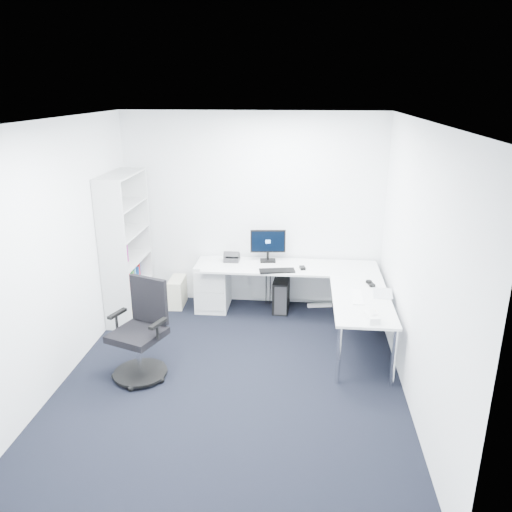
# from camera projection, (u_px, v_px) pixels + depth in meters

# --- Properties ---
(ground) EXTENTS (4.20, 4.20, 0.00)m
(ground) POSITION_uv_depth(u_px,v_px,m) (233.00, 378.00, 5.39)
(ground) COLOR black
(ceiling) EXTENTS (4.20, 4.20, 0.00)m
(ceiling) POSITION_uv_depth(u_px,v_px,m) (228.00, 121.00, 4.52)
(ceiling) COLOR white
(wall_back) EXTENTS (3.60, 0.02, 2.70)m
(wall_back) POSITION_uv_depth(u_px,v_px,m) (253.00, 211.00, 6.93)
(wall_back) COLOR white
(wall_back) RESTS_ON ground
(wall_front) EXTENTS (3.60, 0.02, 2.70)m
(wall_front) POSITION_uv_depth(u_px,v_px,m) (179.00, 377.00, 2.98)
(wall_front) COLOR white
(wall_front) RESTS_ON ground
(wall_left) EXTENTS (0.02, 4.20, 2.70)m
(wall_left) POSITION_uv_depth(u_px,v_px,m) (57.00, 255.00, 5.12)
(wall_left) COLOR white
(wall_left) RESTS_ON ground
(wall_right) EXTENTS (0.02, 4.20, 2.70)m
(wall_right) POSITION_uv_depth(u_px,v_px,m) (416.00, 267.00, 4.79)
(wall_right) COLOR white
(wall_right) RESTS_ON ground
(l_desk) EXTENTS (2.36, 1.32, 0.69)m
(l_desk) POSITION_uv_depth(u_px,v_px,m) (289.00, 299.00, 6.55)
(l_desk) COLOR silver
(l_desk) RESTS_ON ground
(drawer_pedestal) EXTENTS (0.44, 0.55, 0.67)m
(drawer_pedestal) POSITION_uv_depth(u_px,v_px,m) (213.00, 285.00, 7.03)
(drawer_pedestal) COLOR silver
(drawer_pedestal) RESTS_ON ground
(bookshelf) EXTENTS (0.38, 0.98, 1.96)m
(bookshelf) POSITION_uv_depth(u_px,v_px,m) (126.00, 247.00, 6.59)
(bookshelf) COLOR silver
(bookshelf) RESTS_ON ground
(task_chair) EXTENTS (0.77, 0.77, 1.07)m
(task_chair) POSITION_uv_depth(u_px,v_px,m) (137.00, 332.00, 5.26)
(task_chair) COLOR black
(task_chair) RESTS_ON ground
(black_pc_tower) EXTENTS (0.23, 0.48, 0.46)m
(black_pc_tower) POSITION_uv_depth(u_px,v_px,m) (281.00, 294.00, 7.00)
(black_pc_tower) COLOR black
(black_pc_tower) RESTS_ON ground
(beige_pc_tower) EXTENTS (0.21, 0.43, 0.41)m
(beige_pc_tower) POSITION_uv_depth(u_px,v_px,m) (177.00, 292.00, 7.14)
(beige_pc_tower) COLOR beige
(beige_pc_tower) RESTS_ON ground
(power_strip) EXTENTS (0.35, 0.12, 0.04)m
(power_strip) POSITION_uv_depth(u_px,v_px,m) (320.00, 305.00, 7.14)
(power_strip) COLOR white
(power_strip) RESTS_ON ground
(monitor) EXTENTS (0.50, 0.21, 0.46)m
(monitor) POSITION_uv_depth(u_px,v_px,m) (268.00, 245.00, 6.85)
(monitor) COLOR black
(monitor) RESTS_ON l_desk
(black_keyboard) EXTENTS (0.49, 0.25, 0.02)m
(black_keyboard) POSITION_uv_depth(u_px,v_px,m) (277.00, 271.00, 6.54)
(black_keyboard) COLOR black
(black_keyboard) RESTS_ON l_desk
(mouse) EXTENTS (0.09, 0.12, 0.03)m
(mouse) POSITION_uv_depth(u_px,v_px,m) (302.00, 268.00, 6.63)
(mouse) COLOR black
(mouse) RESTS_ON l_desk
(desk_phone) EXTENTS (0.21, 0.21, 0.15)m
(desk_phone) POSITION_uv_depth(u_px,v_px,m) (232.00, 256.00, 6.93)
(desk_phone) COLOR #272729
(desk_phone) RESTS_ON l_desk
(laptop) EXTENTS (0.35, 0.34, 0.23)m
(laptop) POSITION_uv_depth(u_px,v_px,m) (383.00, 285.00, 5.79)
(laptop) COLOR silver
(laptop) RESTS_ON l_desk
(white_keyboard) EXTENTS (0.13, 0.43, 0.01)m
(white_keyboard) POSITION_uv_depth(u_px,v_px,m) (357.00, 297.00, 5.73)
(white_keyboard) COLOR white
(white_keyboard) RESTS_ON l_desk
(headphones) EXTENTS (0.15, 0.20, 0.05)m
(headphones) POSITION_uv_depth(u_px,v_px,m) (371.00, 283.00, 6.11)
(headphones) COLOR black
(headphones) RESTS_ON l_desk
(orange_fruit) EXTENTS (0.09, 0.09, 0.09)m
(orange_fruit) POSITION_uv_depth(u_px,v_px,m) (372.00, 313.00, 5.24)
(orange_fruit) COLOR orange
(orange_fruit) RESTS_ON l_desk
(tissue_box) EXTENTS (0.15, 0.23, 0.07)m
(tissue_box) POSITION_uv_depth(u_px,v_px,m) (372.00, 318.00, 5.15)
(tissue_box) COLOR white
(tissue_box) RESTS_ON l_desk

